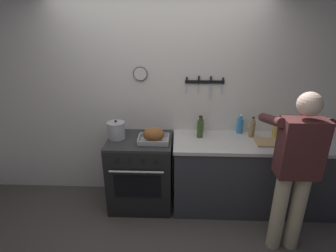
# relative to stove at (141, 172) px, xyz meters

# --- Properties ---
(wall_back) EXTENTS (6.00, 0.13, 2.60)m
(wall_back) POSITION_rel_stove_xyz_m (0.22, 0.36, 0.85)
(wall_back) COLOR white
(wall_back) RESTS_ON ground
(counter_block) EXTENTS (2.03, 0.65, 0.90)m
(counter_block) POSITION_rel_stove_xyz_m (1.42, 0.00, 0.00)
(counter_block) COLOR #38383D
(counter_block) RESTS_ON ground
(stove) EXTENTS (0.76, 0.67, 0.90)m
(stove) POSITION_rel_stove_xyz_m (0.00, 0.00, 0.00)
(stove) COLOR black
(stove) RESTS_ON ground
(person_cook) EXTENTS (0.51, 0.63, 1.66)m
(person_cook) POSITION_rel_stove_xyz_m (1.56, -0.64, 0.50)
(person_cook) COLOR #C6B793
(person_cook) RESTS_ON ground
(roasting_pan) EXTENTS (0.35, 0.26, 0.18)m
(roasting_pan) POSITION_rel_stove_xyz_m (0.17, -0.07, 0.53)
(roasting_pan) COLOR #B7B7BC
(roasting_pan) RESTS_ON stove
(stock_pot) EXTENTS (0.21, 0.21, 0.23)m
(stock_pot) POSITION_rel_stove_xyz_m (-0.28, 0.02, 0.55)
(stock_pot) COLOR #B7B7BC
(stock_pot) RESTS_ON stove
(cutting_board) EXTENTS (0.36, 0.24, 0.02)m
(cutting_board) POSITION_rel_stove_xyz_m (1.53, -0.05, 0.46)
(cutting_board) COLOR tan
(cutting_board) RESTS_ON counter_block
(bottle_dish_soap) EXTENTS (0.07, 0.07, 0.24)m
(bottle_dish_soap) POSITION_rel_stove_xyz_m (1.22, 0.24, 0.55)
(bottle_dish_soap) COLOR #338CCC
(bottle_dish_soap) RESTS_ON counter_block
(bottle_vinegar) EXTENTS (0.06, 0.06, 0.25)m
(bottle_vinegar) POSITION_rel_stove_xyz_m (1.34, 0.13, 0.56)
(bottle_vinegar) COLOR #997F4C
(bottle_vinegar) RESTS_ON counter_block
(bottle_cooking_oil) EXTENTS (0.07, 0.07, 0.24)m
(bottle_cooking_oil) POSITION_rel_stove_xyz_m (1.63, 0.13, 0.55)
(bottle_cooking_oil) COLOR gold
(bottle_cooking_oil) RESTS_ON counter_block
(bottle_olive_oil) EXTENTS (0.07, 0.07, 0.27)m
(bottle_olive_oil) POSITION_rel_stove_xyz_m (0.72, 0.09, 0.56)
(bottle_olive_oil) COLOR #385623
(bottle_olive_oil) RESTS_ON counter_block
(bottle_soy_sauce) EXTENTS (0.06, 0.06, 0.22)m
(bottle_soy_sauce) POSITION_rel_stove_xyz_m (0.74, 0.24, 0.54)
(bottle_soy_sauce) COLOR black
(bottle_soy_sauce) RESTS_ON counter_block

